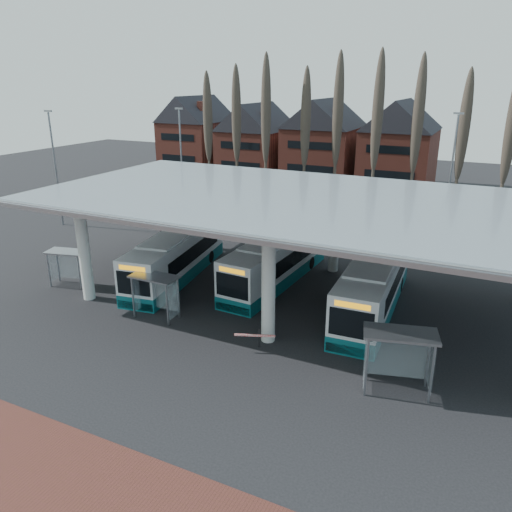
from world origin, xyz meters
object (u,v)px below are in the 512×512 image
at_px(bus_0, 177,256).
at_px(shelter_1, 156,287).
at_px(bus_1, 277,260).
at_px(shelter_2, 399,347).
at_px(shelter_0, 69,260).
at_px(bus_2, 374,285).

height_order(bus_0, shelter_1, bus_0).
height_order(bus_1, shelter_1, bus_1).
relative_size(bus_1, shelter_2, 3.41).
bearing_deg(shelter_0, bus_1, 14.71).
height_order(bus_2, shelter_2, bus_2).
distance_m(bus_1, bus_2, 6.89).
xyz_separation_m(bus_0, shelter_1, (2.43, -5.53, 0.35)).
distance_m(shelter_0, shelter_1, 8.02).
relative_size(bus_0, shelter_1, 4.25).
relative_size(shelter_0, shelter_1, 1.02).
relative_size(bus_0, shelter_2, 3.45).
height_order(bus_2, shelter_0, bus_2).
bearing_deg(bus_0, bus_1, 9.89).
height_order(shelter_0, shelter_1, shelter_1).
bearing_deg(shelter_0, bus_2, 1.17).
distance_m(shelter_0, shelter_2, 21.54).
bearing_deg(shelter_2, bus_2, 95.99).
xyz_separation_m(bus_1, shelter_2, (9.50, -9.02, 0.58)).
xyz_separation_m(bus_1, shelter_1, (-3.96, -7.69, 0.35)).
xyz_separation_m(bus_0, bus_1, (6.39, 2.16, -0.00)).
relative_size(bus_2, shelter_1, 4.31).
distance_m(bus_0, bus_1, 6.74).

